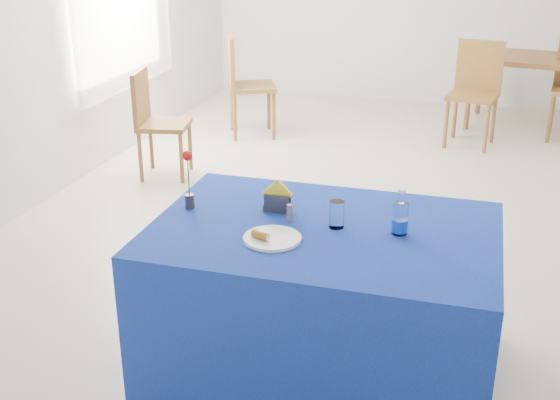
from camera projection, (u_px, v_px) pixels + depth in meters
The scene contains 14 objects.
floor at pixel (368, 207), 5.45m from camera, with size 7.00×7.00×0.00m, color beige.
plate at pixel (272, 238), 3.13m from camera, with size 0.26×0.26×0.01m, color white.
drinking_glass at pixel (337, 214), 3.23m from camera, with size 0.07×0.07×0.13m, color white.
salt_shaker at pixel (275, 202), 3.44m from camera, with size 0.03×0.03×0.09m, color slate.
pepper_shaker at pixel (290, 213), 3.31m from camera, with size 0.03×0.03×0.09m, color slate.
blue_table at pixel (322, 299), 3.40m from camera, with size 1.60×1.10×0.76m.
water_bottle at pixel (400, 219), 3.17m from camera, with size 0.07×0.07×0.21m.
napkin_holder at pixel (277, 202), 3.42m from camera, with size 0.15×0.06×0.17m.
rose_vase at pixel (189, 180), 3.42m from camera, with size 0.05×0.05×0.30m.
oak_table at pixel (537, 64), 7.27m from camera, with size 1.41×1.02×0.76m.
chair_bg_left at pixel (476, 86), 6.80m from camera, with size 0.51×0.51×1.00m.
chair_win_a at pixel (154, 116), 5.94m from camera, with size 0.48×0.48×0.92m.
chair_win_b at pixel (243, 79), 7.03m from camera, with size 0.60×0.60×1.02m.
banana_pieces at pixel (261, 235), 3.10m from camera, with size 0.09×0.06×0.03m.
Camera 1 is at (0.74, -5.02, 2.10)m, focal length 45.00 mm.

